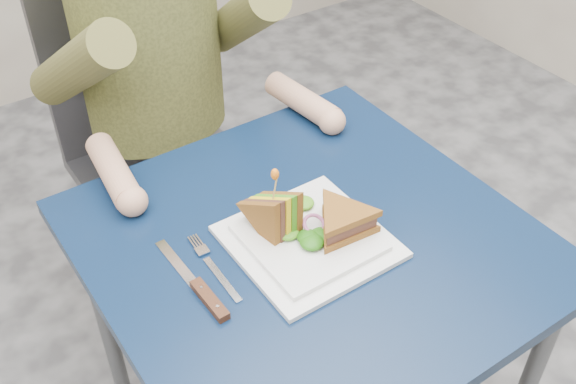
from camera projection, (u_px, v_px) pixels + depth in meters
table at (309, 268)px, 1.26m from camera, size 0.75×0.75×0.73m
chair at (149, 131)px, 1.79m from camera, size 0.42×0.40×0.93m
diner at (148, 15)px, 1.48m from camera, size 0.54×0.59×0.74m
plate at (309, 240)px, 1.19m from camera, size 0.26×0.26×0.02m
sandwich_flat at (343, 221)px, 1.17m from camera, size 0.15×0.15×0.05m
sandwich_upright at (276, 215)px, 1.17m from camera, size 0.08×0.14×0.14m
fork at (215, 269)px, 1.14m from camera, size 0.02×0.18×0.01m
knife at (203, 293)px, 1.10m from camera, size 0.03×0.22×0.02m
toothpick at (275, 187)px, 1.13m from camera, size 0.01×0.01×0.06m
toothpick_frill at (275, 174)px, 1.11m from camera, size 0.01×0.01×0.02m
lettuce_spill at (308, 227)px, 1.18m from camera, size 0.15×0.13×0.02m
onion_ring at (314, 224)px, 1.18m from camera, size 0.04×0.04×0.02m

